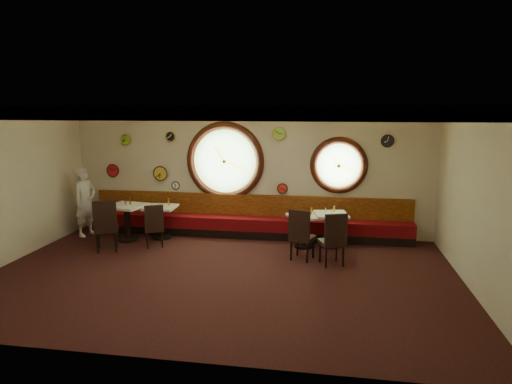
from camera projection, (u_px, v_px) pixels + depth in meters
The scene contains 47 objects.
floor at pixel (221, 276), 8.73m from camera, with size 9.00×6.00×0.00m, color black.
ceiling at pixel (219, 106), 8.15m from camera, with size 9.00×6.00×0.02m, color gold.
wall_back at pixel (249, 171), 11.35m from camera, with size 9.00×0.02×3.20m, color beige.
wall_front at pixel (161, 239), 5.53m from camera, with size 9.00×0.02×3.20m, color beige.
wall_left at pixel (2, 187), 9.15m from camera, with size 0.02×6.00×3.20m, color beige.
wall_right at pixel (479, 202), 7.72m from camera, with size 0.02×6.00×3.20m, color beige.
molding_back at pixel (248, 110), 11.02m from camera, with size 9.00×0.10×0.18m, color black.
molding_front at pixel (158, 113), 5.30m from camera, with size 9.00×0.10×0.18m, color black.
molding_right at pixel (484, 111), 7.45m from camera, with size 0.10×6.00×0.18m, color black.
banquette_base at pixel (247, 233), 11.35m from camera, with size 8.00×0.55×0.20m, color black.
banquette_seat at pixel (247, 223), 11.31m from camera, with size 8.00×0.55×0.30m, color #5D080D.
banquette_back at pixel (249, 205), 11.45m from camera, with size 8.00×0.10×0.55m, color #5D1007.
porthole_left_glass at pixel (225, 161), 11.39m from camera, with size 1.66×1.66×0.02m, color #8DC174.
porthole_left_frame at pixel (225, 161), 11.38m from camera, with size 1.98×1.98×0.18m, color black.
porthole_left_ring at pixel (225, 161), 11.35m from camera, with size 1.61×1.61×0.03m, color gold.
porthole_right_glass at pixel (339, 165), 10.96m from camera, with size 1.10×1.10×0.02m, color #8DC174.
porthole_right_frame at pixel (339, 165), 10.94m from camera, with size 1.38×1.38×0.18m, color black.
porthole_right_ring at pixel (339, 166), 10.91m from camera, with size 1.09×1.09×0.03m, color gold.
wall_clock_0 at pixel (113, 170), 11.89m from camera, with size 0.32×0.32×0.03m, color red.
wall_clock_1 at pixel (170, 136), 11.47m from camera, with size 0.24×0.24×0.03m, color black.
wall_clock_2 at pixel (176, 185), 11.69m from camera, with size 0.20×0.20×0.03m, color white.
wall_clock_3 at pixel (282, 188), 11.25m from camera, with size 0.24×0.24×0.03m, color red.
wall_clock_4 at pixel (160, 174), 11.69m from camera, with size 0.36×0.36×0.03m, color gold.
wall_clock_5 at pixel (126, 140), 11.68m from camera, with size 0.26×0.26×0.03m, color #82B925.
wall_clock_6 at pixel (387, 141), 10.64m from camera, with size 0.28×0.28×0.03m, color black.
wall_clock_7 at pixel (279, 133), 11.02m from camera, with size 0.30×0.30×0.03m, color #96DB44.
table_a at pixel (127, 218), 10.94m from camera, with size 0.92×0.92×0.88m.
table_b at pixel (161, 218), 11.13m from camera, with size 0.76×0.76×0.80m.
table_c at pixel (304, 227), 10.42m from camera, with size 0.89×0.89×0.75m.
table_d at pixel (331, 226), 10.45m from camera, with size 0.84×0.84×0.79m.
chair_a at pixel (106, 222), 10.04m from camera, with size 0.65×0.65×0.73m.
chair_b at pixel (154, 223), 10.39m from camera, with size 0.56×0.56×0.62m.
chair_c at pixel (301, 231), 9.49m from camera, with size 0.58×0.58×0.68m.
chair_d at pixel (334, 236), 9.14m from camera, with size 0.60×0.60×0.69m.
condiment_a_salt at pixel (125, 203), 10.89m from camera, with size 0.04×0.04×0.10m, color #B8B8BC.
condiment_b_salt at pixel (159, 204), 11.09m from camera, with size 0.03×0.03×0.09m, color silver.
condiment_c_salt at pixel (299, 213), 10.39m from camera, with size 0.04×0.04×0.11m, color silver.
condiment_d_salt at pixel (325, 210), 10.50m from camera, with size 0.04×0.04×0.11m, color silver.
condiment_a_pepper at pixel (126, 203), 10.84m from camera, with size 0.04×0.04×0.11m, color silver.
condiment_b_pepper at pixel (161, 205), 10.99m from camera, with size 0.03×0.03×0.09m, color silver.
condiment_c_pepper at pixel (306, 213), 10.33m from camera, with size 0.04×0.04×0.11m, color silver.
condiment_d_pepper at pixel (332, 211), 10.41m from camera, with size 0.03×0.03×0.09m, color silver.
condiment_a_bottle at pixel (130, 201), 10.92m from camera, with size 0.05×0.05×0.15m, color #C67D2E.
condiment_b_bottle at pixel (169, 202), 11.17m from camera, with size 0.05×0.05×0.17m, color yellow.
condiment_c_bottle at pixel (311, 211), 10.45m from camera, with size 0.05×0.05×0.18m, color gold.
condiment_d_bottle at pixel (334, 209), 10.50m from camera, with size 0.05×0.05×0.15m, color yellow.
waiter at pixel (85, 202), 11.34m from camera, with size 0.63×0.41×1.72m, color silver.
Camera 1 is at (2.00, -8.07, 3.18)m, focal length 32.00 mm.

